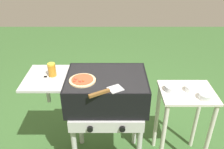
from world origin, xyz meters
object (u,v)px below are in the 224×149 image
Objects in this scene: grill at (104,92)px; topping_bowl_far at (190,88)px; topping_bowl_near at (171,88)px; spatula at (105,91)px; prep_table at (183,112)px; sauce_jar at (51,70)px; topping_bowl_middle at (205,96)px; pizza_pepperoni at (81,80)px.

grill is 0.70m from topping_bowl_far.
topping_bowl_far is (0.16, -0.01, 0.00)m from topping_bowl_near.
topping_bowl_near is (0.53, 0.23, -0.12)m from spatula.
grill is 0.71m from prep_table.
spatula is (0.43, -0.24, -0.05)m from sauce_jar.
grill is 0.79m from topping_bowl_middle.
pizza_pepperoni is 1.79× the size of topping_bowl_near.
topping_bowl_near is (0.54, 0.02, 0.03)m from grill.
pizza_pepperoni is (-0.17, -0.06, 0.15)m from grill.
pizza_pepperoni is 0.27× the size of prep_table.
spatula is at bearing -39.41° from pizza_pepperoni.
grill reaches higher than topping_bowl_near.
pizza_pepperoni is 0.26m from sauce_jar.
topping_bowl_middle is (0.24, -0.11, 0.00)m from topping_bowl_near.
topping_bowl_far is at bearing 18.34° from spatula.
sauce_jar reaches higher than spatula.
sauce_jar is (-0.41, 0.02, 0.20)m from grill.
spatula is 2.80× the size of topping_bowl_far.
topping_bowl_near is 1.24× the size of topping_bowl_far.
sauce_jar reaches higher than topping_bowl_middle.
grill is 0.24m from pizza_pepperoni.
topping_bowl_near is at bearing 154.81° from topping_bowl_middle.
pizza_pepperoni is 2.23× the size of topping_bowl_far.
grill is 0.26m from spatula.
sauce_jar is (-0.24, 0.08, 0.04)m from pizza_pepperoni.
sauce_jar is 1.21m from topping_bowl_middle.
grill is at bearing 20.27° from pizza_pepperoni.
prep_table is (0.67, 0.00, -0.21)m from grill.
topping_bowl_middle is at bearing -41.85° from prep_table.
sauce_jar reaches higher than pizza_pepperoni.
topping_bowl_middle is at bearing 8.83° from spatula.
grill is at bearing -178.95° from topping_bowl_far.
sauce_jar is at bearing 160.82° from pizza_pepperoni.
sauce_jar is 1.12m from topping_bowl_far.
pizza_pepperoni is 1.89× the size of sauce_jar.
grill is 1.26× the size of prep_table.
topping_bowl_middle is at bearing -5.57° from sauce_jar.
spatula is at bearing -171.17° from topping_bowl_middle.
topping_bowl_near is 0.27m from topping_bowl_middle.
sauce_jar reaches higher than grill.
topping_bowl_middle is at bearing -1.92° from pizza_pepperoni.
spatula is (0.02, -0.21, 0.15)m from grill.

